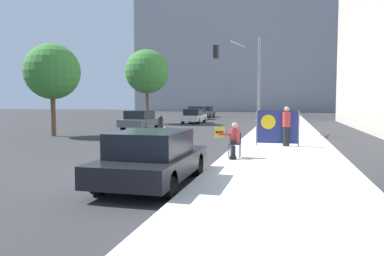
# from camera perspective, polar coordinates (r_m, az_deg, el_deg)

# --- Properties ---
(ground_plane) EXTENTS (160.00, 160.00, 0.00)m
(ground_plane) POSITION_cam_1_polar(r_m,az_deg,el_deg) (10.66, -8.13, -7.39)
(ground_plane) COLOR #303033
(sidewalk_curb) EXTENTS (4.25, 90.00, 0.16)m
(sidewalk_curb) POSITION_cam_1_polar(r_m,az_deg,el_deg) (24.76, 13.83, -0.74)
(sidewalk_curb) COLOR beige
(sidewalk_curb) RESTS_ON ground_plane
(building_backdrop_far) EXTENTS (52.00, 12.00, 41.74)m
(building_backdrop_far) POSITION_cam_1_polar(r_m,az_deg,el_deg) (84.70, 10.06, 16.82)
(building_backdrop_far) COLOR #99999E
(building_backdrop_far) RESTS_ON ground_plane
(seated_protester) EXTENTS (0.91, 0.77, 1.22)m
(seated_protester) POSITION_cam_1_polar(r_m,az_deg,el_deg) (13.01, 6.40, -1.65)
(seated_protester) COLOR #474C56
(seated_protester) RESTS_ON sidewalk_curb
(pedestrian_behind) EXTENTS (0.34, 0.34, 1.72)m
(pedestrian_behind) POSITION_cam_1_polar(r_m,az_deg,el_deg) (16.79, 14.19, 0.30)
(pedestrian_behind) COLOR black
(pedestrian_behind) RESTS_ON sidewalk_curb
(protest_banner) EXTENTS (1.86, 0.06, 1.55)m
(protest_banner) POSITION_cam_1_polar(r_m,az_deg,el_deg) (16.87, 12.83, 0.16)
(protest_banner) COLOR slate
(protest_banner) RESTS_ON sidewalk_curb
(traffic_light_pole) EXTENTS (3.07, 2.84, 5.88)m
(traffic_light_pole) POSITION_cam_1_polar(r_m,az_deg,el_deg) (24.03, 7.72, 8.86)
(traffic_light_pole) COLOR slate
(traffic_light_pole) RESTS_ON sidewalk_curb
(parked_car_curbside) EXTENTS (1.89, 4.26, 1.37)m
(parked_car_curbside) POSITION_cam_1_polar(r_m,az_deg,el_deg) (9.53, -6.01, -4.50)
(parked_car_curbside) COLOR black
(parked_car_curbside) RESTS_ON ground_plane
(car_on_road_nearest) EXTENTS (1.87, 4.40, 1.42)m
(car_on_road_nearest) POSITION_cam_1_polar(r_m,az_deg,el_deg) (28.50, -7.89, 1.23)
(car_on_road_nearest) COLOR #565B60
(car_on_road_nearest) RESTS_ON ground_plane
(car_on_road_midblock) EXTENTS (1.71, 4.32, 1.39)m
(car_on_road_midblock) POSITION_cam_1_polar(r_m,az_deg,el_deg) (36.24, 0.27, 1.85)
(car_on_road_midblock) COLOR silver
(car_on_road_midblock) RESTS_ON ground_plane
(car_on_road_distant) EXTENTS (1.84, 4.58, 1.53)m
(car_on_road_distant) POSITION_cam_1_polar(r_m,az_deg,el_deg) (44.05, 0.85, 2.32)
(car_on_road_distant) COLOR #565B60
(car_on_road_distant) RESTS_ON ground_plane
(car_on_road_far_lane) EXTENTS (1.84, 4.52, 1.44)m
(car_on_road_far_lane) POSITION_cam_1_polar(r_m,az_deg,el_deg) (49.98, 2.08, 2.49)
(car_on_road_far_lane) COLOR #565B60
(car_on_road_far_lane) RESTS_ON ground_plane
(motorcycle_on_road) EXTENTS (0.28, 2.15, 1.32)m
(motorcycle_on_road) POSITION_cam_1_polar(r_m,az_deg,el_deg) (20.87, -4.78, -0.20)
(motorcycle_on_road) COLOR silver
(motorcycle_on_road) RESTS_ON ground_plane
(street_tree_near_curb) EXTENTS (3.33, 3.33, 5.57)m
(street_tree_near_curb) POSITION_cam_1_polar(r_m,az_deg,el_deg) (24.25, -20.53, 8.02)
(street_tree_near_curb) COLOR brown
(street_tree_near_curb) RESTS_ON ground_plane
(street_tree_midblock) EXTENTS (4.12, 4.12, 6.97)m
(street_tree_midblock) POSITION_cam_1_polar(r_m,az_deg,el_deg) (35.74, -6.88, 8.53)
(street_tree_midblock) COLOR brown
(street_tree_midblock) RESTS_ON ground_plane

